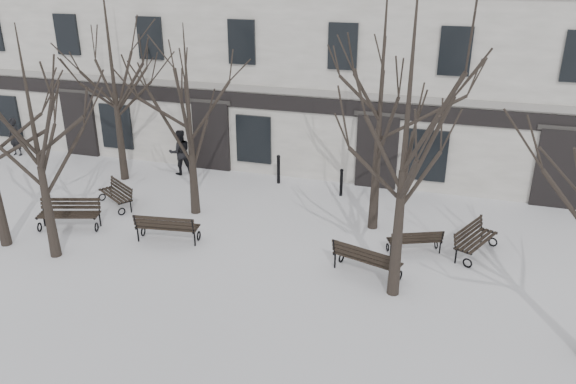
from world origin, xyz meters
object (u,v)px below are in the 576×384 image
at_px(tree_1, 32,119).
at_px(bench_2, 366,259).
at_px(bench_1, 167,227).
at_px(bench_0, 69,213).
at_px(bench_5, 474,239).
at_px(tree_2, 409,102).
at_px(bench_4, 415,240).
at_px(bench_3, 117,194).

bearing_deg(tree_1, bench_2, 10.06).
distance_m(bench_1, bench_2, 6.39).
distance_m(tree_1, bench_0, 4.20).
distance_m(bench_0, bench_5, 13.09).
height_order(bench_2, bench_5, bench_2).
bearing_deg(tree_2, bench_0, 175.61).
bearing_deg(bench_2, bench_1, 15.37).
distance_m(bench_1, bench_4, 7.76).
relative_size(bench_2, bench_3, 1.14).
height_order(tree_1, bench_5, tree_1).
height_order(tree_1, bench_1, tree_1).
bearing_deg(bench_1, bench_4, -176.15).
relative_size(bench_0, bench_4, 1.23).
bearing_deg(bench_1, tree_2, 165.31).
distance_m(tree_1, bench_4, 11.62).
distance_m(tree_2, bench_3, 11.78).
distance_m(bench_0, bench_2, 9.99).
relative_size(bench_1, bench_4, 1.20).
bearing_deg(bench_0, bench_5, -7.92).
distance_m(tree_2, bench_0, 11.88).
bearing_deg(tree_2, bench_1, 173.09).
xyz_separation_m(tree_2, bench_5, (2.05, 2.93, -4.75)).
height_order(tree_2, bench_1, tree_2).
bearing_deg(bench_4, bench_3, -25.45).
bearing_deg(bench_3, bench_1, 0.16).
distance_m(tree_2, bench_5, 5.94).
distance_m(bench_2, bench_5, 3.67).
relative_size(bench_1, bench_2, 1.00).
height_order(bench_1, bench_2, bench_1).
xyz_separation_m(tree_1, tree_2, (10.10, 0.93, 0.98)).
bearing_deg(bench_0, bench_1, -16.41).
distance_m(bench_0, bench_3, 2.10).
xyz_separation_m(bench_1, bench_5, (9.31, 2.05, -0.03)).
distance_m(bench_0, bench_1, 3.60).
distance_m(tree_2, bench_2, 4.86).
bearing_deg(bench_1, bench_5, -175.35).
relative_size(tree_1, bench_2, 3.32).
bearing_deg(bench_1, bench_3, -40.47).
xyz_separation_m(tree_2, bench_3, (-10.38, 2.88, -4.77)).
distance_m(bench_3, bench_4, 10.72).
xyz_separation_m(tree_1, bench_0, (-0.77, 1.76, -3.74)).
relative_size(tree_2, bench_3, 4.64).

